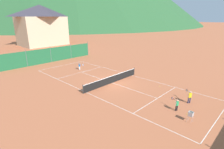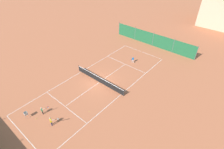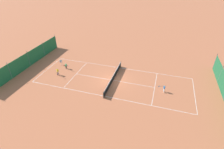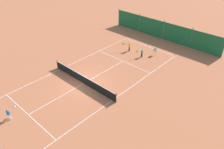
# 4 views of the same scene
# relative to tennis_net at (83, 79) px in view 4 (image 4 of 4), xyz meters

# --- Properties ---
(ground_plane) EXTENTS (600.00, 600.00, 0.00)m
(ground_plane) POSITION_rel_tennis_net_xyz_m (0.00, 0.00, -0.50)
(ground_plane) COLOR #B7603D
(court_line_markings) EXTENTS (8.25, 23.85, 0.01)m
(court_line_markings) POSITION_rel_tennis_net_xyz_m (0.00, 0.00, -0.50)
(court_line_markings) COLOR white
(court_line_markings) RESTS_ON ground
(tennis_net) EXTENTS (9.18, 0.08, 1.06)m
(tennis_net) POSITION_rel_tennis_net_xyz_m (0.00, 0.00, 0.00)
(tennis_net) COLOR #2D2D2D
(tennis_net) RESTS_ON ground
(windscreen_fence_near) EXTENTS (17.28, 0.08, 2.90)m
(windscreen_fence_near) POSITION_rel_tennis_net_xyz_m (-0.00, -15.50, 0.81)
(windscreen_fence_near) COLOR #1E6038
(windscreen_fence_near) RESTS_ON ground
(player_far_baseline) EXTENTS (0.61, 0.88, 1.10)m
(player_far_baseline) POSITION_rel_tennis_net_xyz_m (-1.03, -8.82, 0.14)
(player_far_baseline) COLOR black
(player_far_baseline) RESTS_ON ground
(player_near_baseline) EXTENTS (0.40, 0.99, 1.13)m
(player_near_baseline) POSITION_rel_tennis_net_xyz_m (0.65, 7.67, 0.16)
(player_near_baseline) COLOR white
(player_near_baseline) RESTS_ON ground
(player_near_service) EXTENTS (0.87, 0.84, 1.26)m
(player_near_service) POSITION_rel_tennis_net_xyz_m (1.22, -9.08, 0.24)
(player_near_service) COLOR #23284C
(player_near_service) RESTS_ON ground
(tennis_ball_alley_right) EXTENTS (0.07, 0.07, 0.07)m
(tennis_ball_alley_right) POSITION_rel_tennis_net_xyz_m (0.68, -1.53, -0.47)
(tennis_ball_alley_right) COLOR #CCE033
(tennis_ball_alley_right) RESTS_ON ground
(tennis_ball_by_net_left) EXTENTS (0.07, 0.07, 0.07)m
(tennis_ball_by_net_left) POSITION_rel_tennis_net_xyz_m (3.03, -4.98, -0.47)
(tennis_ball_by_net_left) COLOR #CCE033
(tennis_ball_by_net_left) RESTS_ON ground
(tennis_ball_by_net_right) EXTENTS (0.07, 0.07, 0.07)m
(tennis_ball_by_net_right) POSITION_rel_tennis_net_xyz_m (-1.01, -9.81, -0.47)
(tennis_ball_by_net_right) COLOR #CCE033
(tennis_ball_by_net_right) RESTS_ON ground
(ball_hopper) EXTENTS (0.36, 0.36, 0.89)m
(ball_hopper) POSITION_rel_tennis_net_xyz_m (-2.00, -10.40, 0.16)
(ball_hopper) COLOR #B7B7BC
(ball_hopper) RESTS_ON ground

